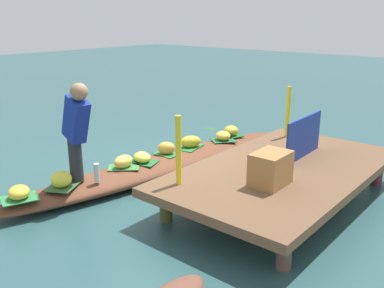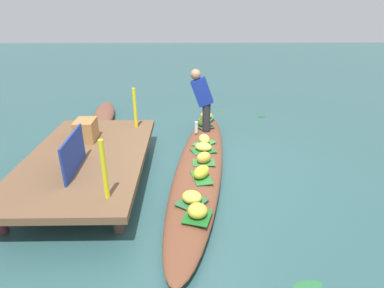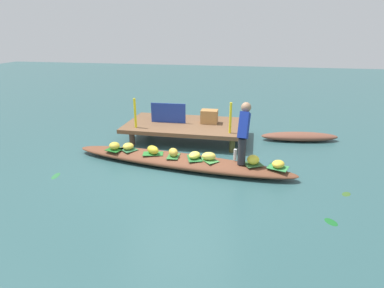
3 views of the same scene
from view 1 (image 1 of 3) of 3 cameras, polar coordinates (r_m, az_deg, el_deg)
canal_water at (r=6.14m, az=-3.72°, el=-3.81°), size 40.00×40.00×0.00m
dock_platform at (r=5.19m, az=12.15°, el=-3.65°), size 3.20×1.80×0.44m
vendor_boat at (r=6.10m, az=-3.75°, el=-2.79°), size 5.06×1.41×0.23m
leaf_mat_0 at (r=5.70m, az=-9.20°, el=-3.12°), size 0.47×0.47×0.01m
banana_bunch_0 at (r=5.67m, az=-9.24°, el=-2.34°), size 0.32×0.24×0.17m
leaf_mat_1 at (r=6.47m, az=-0.21°, el=-0.44°), size 0.48×0.33×0.01m
banana_bunch_1 at (r=6.45m, az=-0.21°, el=0.33°), size 0.37×0.34×0.18m
leaf_mat_2 at (r=7.13m, az=5.26°, el=1.15°), size 0.42×0.40×0.01m
banana_bunch_2 at (r=7.11m, az=5.28°, el=1.80°), size 0.34×0.34×0.17m
leaf_mat_3 at (r=5.08m, az=-22.20°, el=-6.80°), size 0.46×0.41×0.01m
banana_bunch_3 at (r=5.05m, az=-22.29°, el=-6.04°), size 0.34×0.35×0.15m
leaf_mat_4 at (r=5.87m, az=-6.72°, el=-2.41°), size 0.40×0.48×0.01m
banana_bunch_4 at (r=5.85m, az=-6.74°, el=-1.77°), size 0.30×0.35×0.14m
leaf_mat_5 at (r=6.17m, az=-3.45°, el=-1.35°), size 0.25×0.36×0.01m
banana_bunch_5 at (r=6.14m, az=-3.47°, el=-0.55°), size 0.30×0.31×0.18m
leaf_mat_6 at (r=5.24m, az=-17.12°, el=-5.53°), size 0.45×0.44×0.01m
banana_bunch_6 at (r=5.20m, az=-17.21°, el=-4.54°), size 0.30×0.30×0.19m
leaf_mat_7 at (r=6.86m, az=4.20°, el=0.53°), size 0.47×0.46×0.01m
banana_bunch_7 at (r=6.84m, az=4.22°, el=1.12°), size 0.32×0.34×0.15m
vendor_person at (r=5.09m, az=-15.31°, el=2.21°), size 0.24×0.47×1.23m
water_bottle at (r=5.25m, az=-12.71°, el=-3.80°), size 0.07×0.07×0.23m
market_banner at (r=5.52m, az=14.83°, el=0.93°), size 0.93×0.06×0.52m
railing_post_west at (r=6.35m, az=12.79°, el=4.23°), size 0.06×0.06×0.75m
railing_post_east at (r=4.43m, az=-1.84°, el=-0.88°), size 0.06×0.06×0.75m
produce_crate at (r=4.55m, az=10.55°, el=-3.30°), size 0.45×0.33×0.36m
drifting_plant_1 at (r=8.45m, az=2.41°, el=2.09°), size 0.18×0.33×0.01m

